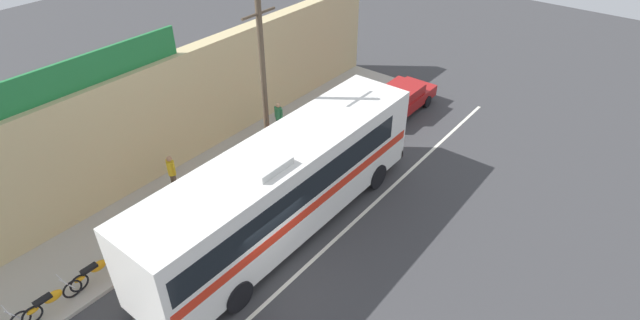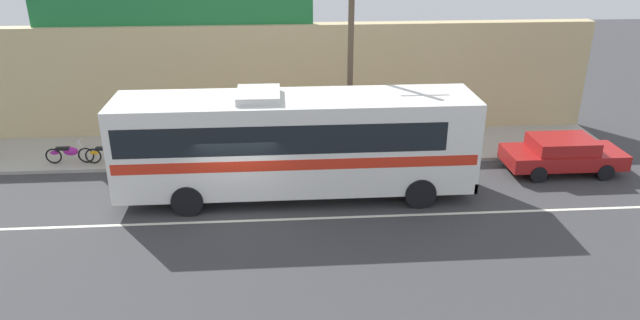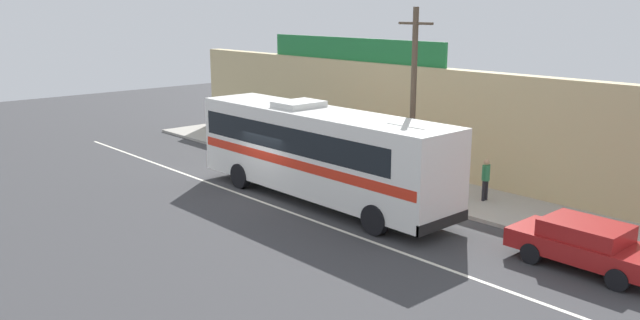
{
  "view_description": "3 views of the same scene",
  "coord_description": "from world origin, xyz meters",
  "px_view_note": "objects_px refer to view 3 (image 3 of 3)",
  "views": [
    {
      "loc": [
        -7.8,
        -8.24,
        12.29
      ],
      "look_at": [
        4.08,
        1.14,
        1.74
      ],
      "focal_mm": 27.58,
      "sensor_mm": 36.0,
      "label": 1
    },
    {
      "loc": [
        1.41,
        -17.34,
        9.12
      ],
      "look_at": [
        2.75,
        1.32,
        1.14
      ],
      "focal_mm": 32.75,
      "sensor_mm": 36.0,
      "label": 2
    },
    {
      "loc": [
        19.74,
        -15.12,
        7.35
      ],
      "look_at": [
        1.1,
        1.72,
        1.37
      ],
      "focal_mm": 36.15,
      "sensor_mm": 36.0,
      "label": 3
    }
  ],
  "objects_px": {
    "pedestrian_far_left": "(226,121)",
    "parked_car": "(587,244)",
    "motorcycle_black": "(307,157)",
    "pedestrian_by_curb": "(381,151)",
    "motorcycle_blue": "(252,142)",
    "motorcycle_green": "(288,152)",
    "motorcycle_orange": "(268,147)",
    "utility_pole": "(413,101)",
    "pedestrian_near_shop": "(486,177)",
    "intercity_bus": "(318,149)"
  },
  "relations": [
    {
      "from": "motorcycle_blue",
      "to": "motorcycle_black",
      "type": "xyz_separation_m",
      "value": [
        4.49,
        -0.11,
        0.0
      ]
    },
    {
      "from": "motorcycle_orange",
      "to": "pedestrian_by_curb",
      "type": "height_order",
      "value": "pedestrian_by_curb"
    },
    {
      "from": "motorcycle_blue",
      "to": "pedestrian_by_curb",
      "type": "relative_size",
      "value": 1.13
    },
    {
      "from": "parked_car",
      "to": "utility_pole",
      "type": "distance_m",
      "value": 8.67
    },
    {
      "from": "intercity_bus",
      "to": "motorcycle_blue",
      "type": "xyz_separation_m",
      "value": [
        -8.6,
        3.11,
        -1.5
      ]
    },
    {
      "from": "pedestrian_by_curb",
      "to": "pedestrian_far_left",
      "type": "xyz_separation_m",
      "value": [
        -10.72,
        -1.09,
        0.07
      ]
    },
    {
      "from": "motorcycle_blue",
      "to": "pedestrian_near_shop",
      "type": "relative_size",
      "value": 1.14
    },
    {
      "from": "utility_pole",
      "to": "motorcycle_blue",
      "type": "xyz_separation_m",
      "value": [
        -10.83,
        0.24,
        -3.32
      ]
    },
    {
      "from": "motorcycle_black",
      "to": "pedestrian_near_shop",
      "type": "xyz_separation_m",
      "value": [
        8.7,
        1.45,
        0.51
      ]
    },
    {
      "from": "motorcycle_blue",
      "to": "pedestrian_near_shop",
      "type": "height_order",
      "value": "pedestrian_near_shop"
    },
    {
      "from": "intercity_bus",
      "to": "motorcycle_orange",
      "type": "xyz_separation_m",
      "value": [
        -7.07,
        3.01,
        -1.5
      ]
    },
    {
      "from": "pedestrian_near_shop",
      "to": "motorcycle_orange",
      "type": "bearing_deg",
      "value": -172.94
    },
    {
      "from": "motorcycle_orange",
      "to": "motorcycle_black",
      "type": "height_order",
      "value": "same"
    },
    {
      "from": "motorcycle_black",
      "to": "pedestrian_near_shop",
      "type": "bearing_deg",
      "value": 9.46
    },
    {
      "from": "motorcycle_orange",
      "to": "pedestrian_far_left",
      "type": "height_order",
      "value": "pedestrian_far_left"
    },
    {
      "from": "motorcycle_green",
      "to": "parked_car",
      "type": "bearing_deg",
      "value": -6.5
    },
    {
      "from": "intercity_bus",
      "to": "motorcycle_black",
      "type": "bearing_deg",
      "value": 143.81
    },
    {
      "from": "pedestrian_by_curb",
      "to": "parked_car",
      "type": "bearing_deg",
      "value": -17.51
    },
    {
      "from": "pedestrian_by_curb",
      "to": "motorcycle_green",
      "type": "bearing_deg",
      "value": -158.13
    },
    {
      "from": "pedestrian_by_curb",
      "to": "motorcycle_blue",
      "type": "bearing_deg",
      "value": -167.01
    },
    {
      "from": "pedestrian_by_curb",
      "to": "pedestrian_near_shop",
      "type": "bearing_deg",
      "value": -3.73
    },
    {
      "from": "pedestrian_far_left",
      "to": "motorcycle_blue",
      "type": "bearing_deg",
      "value": -10.96
    },
    {
      "from": "utility_pole",
      "to": "motorcycle_green",
      "type": "distance_m",
      "value": 8.47
    },
    {
      "from": "utility_pole",
      "to": "pedestrian_near_shop",
      "type": "height_order",
      "value": "utility_pole"
    },
    {
      "from": "motorcycle_green",
      "to": "motorcycle_orange",
      "type": "relative_size",
      "value": 1.02
    },
    {
      "from": "motorcycle_blue",
      "to": "motorcycle_green",
      "type": "distance_m",
      "value": 3.03
    },
    {
      "from": "intercity_bus",
      "to": "motorcycle_black",
      "type": "height_order",
      "value": "intercity_bus"
    },
    {
      "from": "utility_pole",
      "to": "pedestrian_near_shop",
      "type": "bearing_deg",
      "value": 33.72
    },
    {
      "from": "intercity_bus",
      "to": "pedestrian_by_curb",
      "type": "height_order",
      "value": "intercity_bus"
    },
    {
      "from": "parked_car",
      "to": "motorcycle_blue",
      "type": "bearing_deg",
      "value": 174.38
    },
    {
      "from": "motorcycle_green",
      "to": "pedestrian_by_curb",
      "type": "height_order",
      "value": "pedestrian_by_curb"
    },
    {
      "from": "motorcycle_blue",
      "to": "pedestrian_far_left",
      "type": "distance_m",
      "value": 3.38
    },
    {
      "from": "intercity_bus",
      "to": "motorcycle_green",
      "type": "xyz_separation_m",
      "value": [
        -5.57,
        3.06,
        -1.5
      ]
    },
    {
      "from": "motorcycle_green",
      "to": "motorcycle_orange",
      "type": "xyz_separation_m",
      "value": [
        -1.51,
        -0.05,
        0.0
      ]
    },
    {
      "from": "motorcycle_orange",
      "to": "motorcycle_black",
      "type": "bearing_deg",
      "value": -0.09
    },
    {
      "from": "intercity_bus",
      "to": "motorcycle_orange",
      "type": "relative_size",
      "value": 6.46
    },
    {
      "from": "pedestrian_by_curb",
      "to": "utility_pole",
      "type": "bearing_deg",
      "value": -30.05
    },
    {
      "from": "motorcycle_blue",
      "to": "pedestrian_by_curb",
      "type": "xyz_separation_m",
      "value": [
        7.45,
        1.72,
        0.52
      ]
    },
    {
      "from": "motorcycle_orange",
      "to": "pedestrian_far_left",
      "type": "distance_m",
      "value": 4.89
    },
    {
      "from": "motorcycle_blue",
      "to": "motorcycle_green",
      "type": "xyz_separation_m",
      "value": [
        3.03,
        -0.05,
        0.0
      ]
    },
    {
      "from": "utility_pole",
      "to": "motorcycle_blue",
      "type": "relative_size",
      "value": 3.92
    },
    {
      "from": "motorcycle_black",
      "to": "pedestrian_by_curb",
      "type": "xyz_separation_m",
      "value": [
        2.96,
        1.82,
        0.52
      ]
    },
    {
      "from": "motorcycle_orange",
      "to": "pedestrian_far_left",
      "type": "relative_size",
      "value": 1.07
    },
    {
      "from": "pedestrian_far_left",
      "to": "parked_car",
      "type": "bearing_deg",
      "value": -6.42
    },
    {
      "from": "intercity_bus",
      "to": "parked_car",
      "type": "relative_size",
      "value": 2.74
    },
    {
      "from": "utility_pole",
      "to": "parked_car",
      "type": "bearing_deg",
      "value": -11.49
    },
    {
      "from": "utility_pole",
      "to": "motorcycle_black",
      "type": "relative_size",
      "value": 3.87
    },
    {
      "from": "parked_car",
      "to": "motorcycle_orange",
      "type": "xyz_separation_m",
      "value": [
        -17.22,
        1.74,
        -0.17
      ]
    },
    {
      "from": "intercity_bus",
      "to": "pedestrian_near_shop",
      "type": "bearing_deg",
      "value": 44.12
    },
    {
      "from": "motorcycle_blue",
      "to": "pedestrian_far_left",
      "type": "relative_size",
      "value": 1.06
    }
  ]
}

